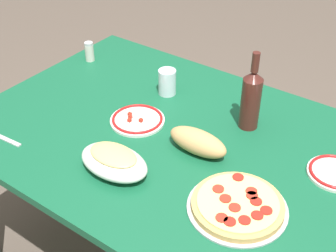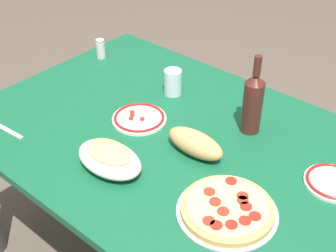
% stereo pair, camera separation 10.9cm
% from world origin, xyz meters
% --- Properties ---
extents(dining_table, '(1.40, 1.00, 0.71)m').
position_xyz_m(dining_table, '(0.00, 0.00, 0.61)').
color(dining_table, '#145938').
rests_on(dining_table, ground).
extents(pepperoni_pizza, '(0.29, 0.29, 0.03)m').
position_xyz_m(pepperoni_pizza, '(0.38, -0.18, 0.73)').
color(pepperoni_pizza, '#B7B7BC').
rests_on(pepperoni_pizza, dining_table).
extents(baked_pasta_dish, '(0.24, 0.15, 0.08)m').
position_xyz_m(baked_pasta_dish, '(-0.02, -0.26, 0.75)').
color(baked_pasta_dish, white).
rests_on(baked_pasta_dish, dining_table).
extents(wine_bottle, '(0.07, 0.07, 0.29)m').
position_xyz_m(wine_bottle, '(0.21, 0.20, 0.83)').
color(wine_bottle, '#471E19').
rests_on(wine_bottle, dining_table).
extents(water_glass, '(0.07, 0.07, 0.10)m').
position_xyz_m(water_glass, '(-0.16, 0.21, 0.76)').
color(water_glass, silver).
rests_on(water_glass, dining_table).
extents(side_plate_near, '(0.20, 0.20, 0.02)m').
position_xyz_m(side_plate_near, '(-0.13, -0.01, 0.72)').
color(side_plate_near, white).
rests_on(side_plate_near, dining_table).
extents(side_plate_far, '(0.17, 0.17, 0.02)m').
position_xyz_m(side_plate_far, '(0.55, 0.13, 0.72)').
color(side_plate_far, white).
rests_on(side_plate_far, dining_table).
extents(bread_loaf, '(0.21, 0.09, 0.08)m').
position_xyz_m(bread_loaf, '(0.14, -0.03, 0.75)').
color(bread_loaf, tan).
rests_on(bread_loaf, dining_table).
extents(spice_shaker, '(0.04, 0.04, 0.09)m').
position_xyz_m(spice_shaker, '(-0.60, 0.24, 0.76)').
color(spice_shaker, silver).
rests_on(spice_shaker, dining_table).
extents(fork_right, '(0.17, 0.03, 0.00)m').
position_xyz_m(fork_right, '(-0.45, -0.36, 0.71)').
color(fork_right, '#B7B7BC').
rests_on(fork_right, dining_table).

